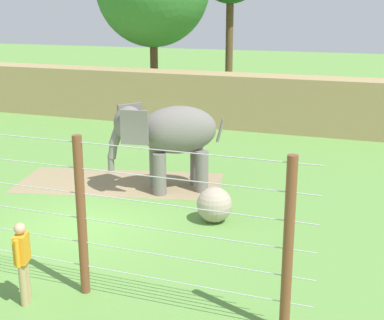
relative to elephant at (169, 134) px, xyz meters
name	(u,v)px	position (x,y,z in m)	size (l,w,h in m)	color
ground_plane	(84,225)	(-1.02, -3.45, -1.79)	(120.00, 120.00, 0.00)	#609342
dirt_patch	(120,183)	(-1.81, 0.10, -1.79)	(6.60, 2.81, 0.01)	#937F5B
embankment_wall	(229,100)	(-1.02, 9.77, -0.54)	(36.00, 1.80, 2.50)	tan
elephant	(169,134)	(0.00, 0.00, 0.00)	(3.28, 2.69, 2.71)	slate
enrichment_ball	(214,205)	(2.12, -2.00, -1.32)	(0.95, 0.95, 0.95)	tan
cable_fence	(4,204)	(-0.99, -6.45, -0.16)	(12.78, 0.18, 3.24)	brown
zookeeper	(23,260)	(0.00, -7.23, -0.87)	(0.34, 0.57, 1.67)	tan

